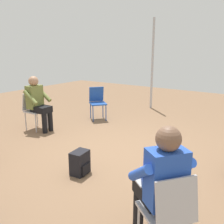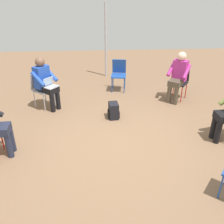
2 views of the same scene
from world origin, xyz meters
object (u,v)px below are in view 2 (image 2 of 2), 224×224
at_px(chair_northeast, 41,87).
at_px(person_with_laptop, 45,81).
at_px(chair_east, 119,73).
at_px(chair_southeast, 180,80).
at_px(person_in_magenta, 178,74).
at_px(backpack_near_laptop_user, 114,111).

height_order(chair_northeast, person_with_laptop, person_with_laptop).
relative_size(chair_east, person_with_laptop, 0.69).
bearing_deg(chair_northeast, person_with_laptop, 90.00).
relative_size(chair_southeast, chair_northeast, 1.00).
xyz_separation_m(chair_southeast, person_in_magenta, (-0.13, 0.10, 0.20)).
xyz_separation_m(chair_southeast, chair_east, (0.68, 1.52, 0.00)).
distance_m(chair_southeast, chair_northeast, 3.49).
bearing_deg(backpack_near_laptop_user, person_with_laptop, 68.08).
distance_m(chair_northeast, chair_east, 2.18).
bearing_deg(backpack_near_laptop_user, chair_northeast, 66.64).
distance_m(person_with_laptop, backpack_near_laptop_user, 1.76).
bearing_deg(person_with_laptop, chair_southeast, 134.36).
bearing_deg(chair_northeast, backpack_near_laptop_user, 104.48).
bearing_deg(chair_southeast, person_with_laptop, 43.49).
bearing_deg(person_in_magenta, person_with_laptop, 41.36).
height_order(chair_southeast, chair_northeast, same).
relative_size(chair_southeast, person_with_laptop, 0.69).
distance_m(chair_southeast, person_with_laptop, 3.37).
relative_size(chair_east, backpack_near_laptop_user, 2.36).
distance_m(chair_northeast, person_with_laptop, 0.26).
bearing_deg(chair_southeast, backpack_near_laptop_user, 66.43).
bearing_deg(backpack_near_laptop_user, chair_southeast, -60.54).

